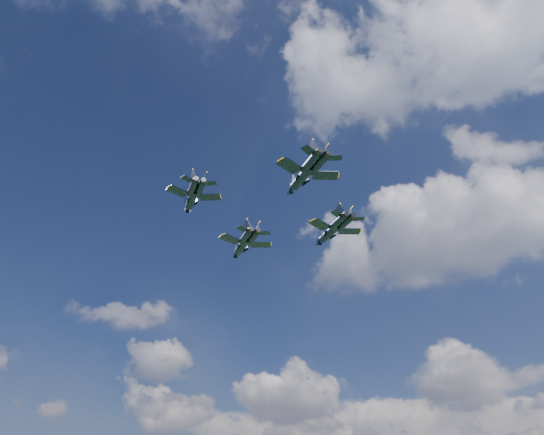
{
  "coord_description": "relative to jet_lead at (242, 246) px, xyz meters",
  "views": [
    {
      "loc": [
        53.0,
        -81.88,
        9.0
      ],
      "look_at": [
        4.17,
        -3.92,
        64.67
      ],
      "focal_mm": 35.0,
      "sensor_mm": 36.0,
      "label": 1
    }
  ],
  "objects": [
    {
      "name": "jet_lead",
      "position": [
        0.0,
        0.0,
        0.0
      ],
      "size": [
        15.1,
        12.7,
        3.82
      ],
      "rotation": [
        0.0,
        0.0,
        0.93
      ],
      "color": "black"
    },
    {
      "name": "jet_left",
      "position": [
        2.53,
        -20.93,
        0.25
      ],
      "size": [
        12.96,
        11.48,
        3.34
      ],
      "rotation": [
        0.0,
        0.0,
        0.89
      ],
      "color": "black"
    },
    {
      "name": "jet_slot",
      "position": [
        24.76,
        -16.42,
        -0.14
      ],
      "size": [
        15.38,
        12.31,
        3.83
      ],
      "rotation": [
        0.0,
        0.0,
        0.97
      ],
      "color": "black"
    },
    {
      "name": "jet_right",
      "position": [
        20.83,
        2.5,
        -1.52
      ],
      "size": [
        14.89,
        11.99,
        3.72
      ],
      "rotation": [
        0.0,
        0.0,
        0.97
      ],
      "color": "black"
    }
  ]
}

